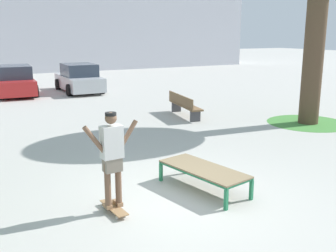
{
  "coord_description": "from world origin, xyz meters",
  "views": [
    {
      "loc": [
        -3.38,
        -5.91,
        3.05
      ],
      "look_at": [
        0.69,
        1.71,
        1.0
      ],
      "focal_mm": 41.7,
      "sensor_mm": 36.0,
      "label": 1
    }
  ],
  "objects_px": {
    "car_red": "(15,81)",
    "skateboard": "(114,208)",
    "skate_box": "(204,170)",
    "car_silver": "(79,79)",
    "park_bench": "(184,105)",
    "skater": "(112,154)"
  },
  "relations": [
    {
      "from": "skate_box",
      "to": "car_silver",
      "type": "xyz_separation_m",
      "value": [
        1.57,
        14.57,
        0.28
      ]
    },
    {
      "from": "car_red",
      "to": "car_silver",
      "type": "relative_size",
      "value": 1.01
    },
    {
      "from": "skateboard",
      "to": "car_red",
      "type": "xyz_separation_m",
      "value": [
        0.3,
        15.09,
        0.61
      ]
    },
    {
      "from": "car_red",
      "to": "skater",
      "type": "bearing_deg",
      "value": -91.13
    },
    {
      "from": "skate_box",
      "to": "park_bench",
      "type": "distance_m",
      "value": 7.12
    },
    {
      "from": "skateboard",
      "to": "park_bench",
      "type": "height_order",
      "value": "park_bench"
    },
    {
      "from": "skate_box",
      "to": "skateboard",
      "type": "bearing_deg",
      "value": -176.87
    },
    {
      "from": "skateboard",
      "to": "car_silver",
      "type": "height_order",
      "value": "car_silver"
    },
    {
      "from": "car_silver",
      "to": "car_red",
      "type": "bearing_deg",
      "value": 172.5
    },
    {
      "from": "skater",
      "to": "park_bench",
      "type": "xyz_separation_m",
      "value": [
        5.19,
        6.43,
        -0.62
      ]
    },
    {
      "from": "skate_box",
      "to": "skater",
      "type": "xyz_separation_m",
      "value": [
        -1.93,
        -0.1,
        0.66
      ]
    },
    {
      "from": "car_silver",
      "to": "park_bench",
      "type": "relative_size",
      "value": 1.73
    },
    {
      "from": "car_red",
      "to": "car_silver",
      "type": "xyz_separation_m",
      "value": [
        3.2,
        -0.42,
        0.0
      ]
    },
    {
      "from": "car_red",
      "to": "park_bench",
      "type": "bearing_deg",
      "value": -60.53
    },
    {
      "from": "skateboard",
      "to": "car_silver",
      "type": "distance_m",
      "value": 15.1
    },
    {
      "from": "skater",
      "to": "skate_box",
      "type": "bearing_deg",
      "value": 3.08
    },
    {
      "from": "park_bench",
      "to": "car_silver",
      "type": "bearing_deg",
      "value": 101.6
    },
    {
      "from": "skateboard",
      "to": "park_bench",
      "type": "relative_size",
      "value": 0.33
    },
    {
      "from": "skater",
      "to": "car_red",
      "type": "relative_size",
      "value": 0.4
    },
    {
      "from": "skater",
      "to": "skateboard",
      "type": "bearing_deg",
      "value": -85.84
    },
    {
      "from": "car_red",
      "to": "skateboard",
      "type": "bearing_deg",
      "value": -91.13
    },
    {
      "from": "car_red",
      "to": "car_silver",
      "type": "height_order",
      "value": "same"
    }
  ]
}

